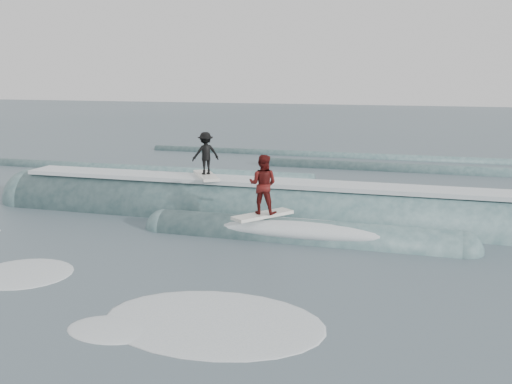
# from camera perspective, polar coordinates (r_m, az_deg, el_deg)

# --- Properties ---
(ground) EXTENTS (160.00, 160.00, 0.00)m
(ground) POSITION_cam_1_polar(r_m,az_deg,el_deg) (13.51, -7.15, -9.46)
(ground) COLOR #3A4C55
(ground) RESTS_ON ground
(breaking_wave) EXTENTS (20.95, 4.03, 2.49)m
(breaking_wave) POSITION_cam_1_polar(r_m,az_deg,el_deg) (19.27, 1.33, -2.75)
(breaking_wave) COLOR #345257
(breaking_wave) RESTS_ON ground
(surfer_black) EXTENTS (1.54, 1.98, 1.57)m
(surfer_black) POSITION_cam_1_polar(r_m,az_deg,el_deg) (19.92, -5.06, 3.60)
(surfer_black) COLOR silver
(surfer_black) RESTS_ON ground
(surfer_red) EXTENTS (1.63, 1.94, 1.90)m
(surfer_red) POSITION_cam_1_polar(r_m,az_deg,el_deg) (17.10, 0.70, 0.49)
(surfer_red) COLOR silver
(surfer_red) RESTS_ON ground
(whitewater) EXTENTS (17.51, 8.33, 0.10)m
(whitewater) POSITION_cam_1_polar(r_m,az_deg,el_deg) (12.01, -8.92, -12.31)
(whitewater) COLOR white
(whitewater) RESTS_ON ground
(far_swells) EXTENTS (40.42, 8.65, 0.80)m
(far_swells) POSITION_cam_1_polar(r_m,az_deg,el_deg) (30.05, 5.91, 2.39)
(far_swells) COLOR #345257
(far_swells) RESTS_ON ground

